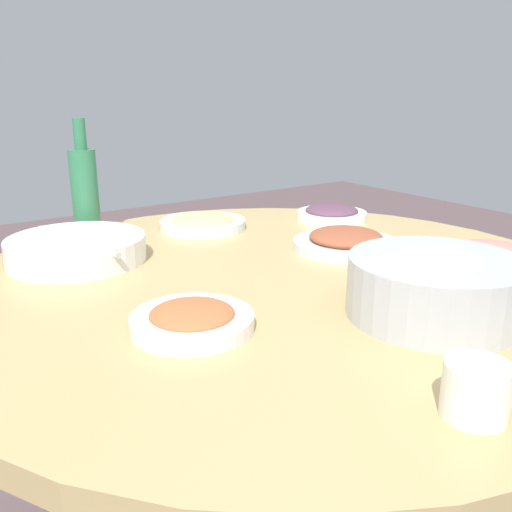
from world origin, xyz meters
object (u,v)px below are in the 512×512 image
soup_bowl (77,250)px  dish_eggplant (332,214)px  green_bottle (85,189)px  dish_shrimp (492,256)px  dish_tofu_braise (192,319)px  dish_noodles (203,222)px  round_dining_table (279,331)px  dish_stirfry (346,241)px  rice_bowl (435,286)px  tea_cup_far (476,390)px

soup_bowl → dish_eggplant: bearing=88.0°
green_bottle → dish_shrimp: bearing=39.9°
dish_tofu_braise → dish_noodles: 0.65m
soup_bowl → dish_tofu_braise: (0.46, 0.03, -0.01)m
dish_tofu_braise → round_dining_table: bearing=114.9°
round_dining_table → dish_stirfry: bearing=105.3°
soup_bowl → dish_eggplant: size_ratio=1.61×
soup_bowl → dish_noodles: bearing=104.6°
dish_shrimp → dish_stirfry: bearing=-146.5°
rice_bowl → dish_stirfry: rice_bowl is taller
round_dining_table → dish_eggplant: bearing=126.2°
dish_stirfry → tea_cup_far: tea_cup_far is taller
round_dining_table → green_bottle: 0.63m
green_bottle → tea_cup_far: (1.07, 0.09, -0.08)m
dish_stirfry → round_dining_table: bearing=-74.7°
dish_tofu_braise → tea_cup_far: 0.43m
dish_eggplant → soup_bowl: bearing=-92.0°
dish_eggplant → tea_cup_far: tea_cup_far is taller
dish_tofu_braise → dish_stirfry: dish_stirfry is taller
dish_tofu_braise → tea_cup_far: size_ratio=2.53×
tea_cup_far → dish_stirfry: bearing=148.6°
soup_bowl → green_bottle: 0.25m
dish_noodles → green_bottle: bearing=-113.4°
rice_bowl → soup_bowl: bearing=-148.7°
round_dining_table → dish_stirfry: (-0.07, 0.24, 0.14)m
dish_shrimp → round_dining_table: bearing=-115.2°
dish_stirfry → dish_eggplant: (-0.24, 0.17, -0.00)m
dish_noodles → green_bottle: 0.31m
round_dining_table → dish_stirfry: 0.29m
dish_noodles → dish_stirfry: size_ratio=0.93×
round_dining_table → dish_eggplant: (-0.31, 0.42, 0.14)m
round_dining_table → dish_eggplant: size_ratio=6.60×
dish_shrimp → green_bottle: size_ratio=0.81×
dish_tofu_braise → green_bottle: (-0.67, 0.06, 0.10)m
soup_bowl → dish_noodles: (-0.10, 0.37, -0.01)m
dish_tofu_braise → dish_eggplant: 0.81m
dish_tofu_braise → dish_stirfry: size_ratio=0.80×
tea_cup_far → dish_eggplant: bearing=147.2°
soup_bowl → dish_tofu_braise: bearing=4.3°
soup_bowl → dish_eggplant: 0.72m
round_dining_table → rice_bowl: size_ratio=4.55×
dish_shrimp → tea_cup_far: 0.63m
round_dining_table → green_bottle: bearing=-159.7°
rice_bowl → dish_tofu_braise: 0.40m
dish_noodles → dish_eggplant: 0.37m
round_dining_table → dish_shrimp: dish_shrimp is taller
rice_bowl → tea_cup_far: 0.30m
round_dining_table → dish_eggplant: dish_eggplant is taller
rice_bowl → round_dining_table: bearing=-163.8°
dish_stirfry → dish_eggplant: size_ratio=1.24×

